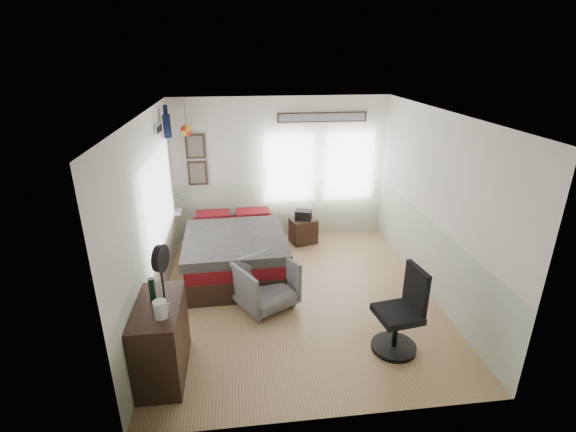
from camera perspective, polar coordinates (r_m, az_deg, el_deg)
name	(u,v)px	position (r m, az deg, el deg)	size (l,w,h in m)	color
ground_plane	(298,297)	(6.40, 1.35, -10.95)	(4.00, 4.50, 0.01)	#987249
room_shell	(291,191)	(5.85, 0.47, 3.45)	(4.02, 4.52, 2.71)	beige
wall_decor	(219,134)	(7.41, -9.39, 10.96)	(3.55, 1.32, 1.44)	#342419
bed	(235,251)	(7.02, -7.21, -4.71)	(1.64, 2.24, 0.70)	#36231A
dresser	(162,339)	(5.04, -16.90, -15.84)	(0.48, 1.00, 0.90)	#36231A
armchair	(265,283)	(6.02, -3.20, -9.17)	(0.76, 0.79, 0.72)	gray
nightstand	(303,231)	(7.99, 2.11, -2.02)	(0.47, 0.37, 0.47)	#36231A
task_chair	(401,317)	(5.35, 15.26, -13.24)	(0.56, 0.56, 1.11)	black
kettle	(160,309)	(4.54, -17.05, -12.10)	(0.16, 0.14, 0.19)	silver
bottle	(152,290)	(4.81, -18.09, -9.55)	(0.07, 0.07, 0.27)	black
stand_fan	(160,259)	(4.47, -17.05, -5.70)	(0.14, 0.29, 0.72)	black
black_bag	(304,215)	(7.86, 2.14, 0.14)	(0.30, 0.20, 0.18)	black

